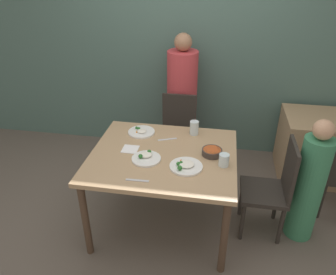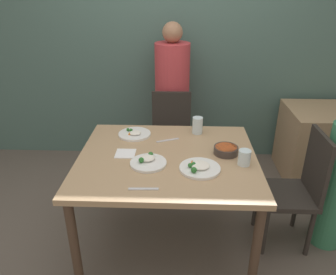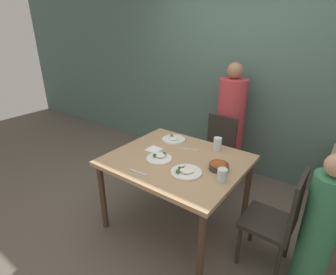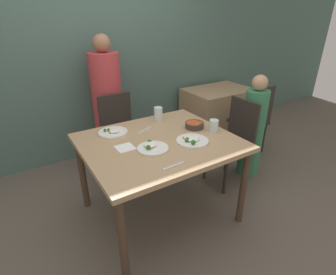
% 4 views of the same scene
% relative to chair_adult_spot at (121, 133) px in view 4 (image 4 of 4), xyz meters
% --- Properties ---
extents(ground_plane, '(10.00, 10.00, 0.00)m').
position_rel_chair_adult_spot_xyz_m(ground_plane, '(-0.00, -0.88, -0.50)').
color(ground_plane, '#60564C').
extents(wall_back, '(10.00, 0.06, 2.70)m').
position_rel_chair_adult_spot_xyz_m(wall_back, '(-0.00, 0.66, 0.85)').
color(wall_back, '#4C6B60').
rests_on(wall_back, ground_plane).
extents(dining_table, '(1.25, 1.08, 0.78)m').
position_rel_chair_adult_spot_xyz_m(dining_table, '(-0.00, -0.88, 0.20)').
color(dining_table, tan).
rests_on(dining_table, ground_plane).
extents(chair_adult_spot, '(0.40, 0.40, 0.94)m').
position_rel_chair_adult_spot_xyz_m(chair_adult_spot, '(0.00, 0.00, 0.00)').
color(chair_adult_spot, '#2D2823').
rests_on(chair_adult_spot, ground_plane).
extents(chair_child_spot, '(0.40, 0.40, 0.94)m').
position_rel_chair_adult_spot_xyz_m(chair_child_spot, '(0.97, -0.82, 0.00)').
color(chair_child_spot, '#2D2823').
rests_on(chair_child_spot, ground_plane).
extents(person_adult, '(0.35, 0.35, 1.55)m').
position_rel_chair_adult_spot_xyz_m(person_adult, '(-0.00, 0.34, 0.21)').
color(person_adult, '#C63D42').
rests_on(person_adult, ground_plane).
extents(person_child, '(0.25, 0.25, 1.18)m').
position_rel_chair_adult_spot_xyz_m(person_child, '(1.26, -0.82, 0.05)').
color(person_child, '#387F56').
rests_on(person_child, ground_plane).
extents(bowl_curry, '(0.17, 0.17, 0.05)m').
position_rel_chair_adult_spot_xyz_m(bowl_curry, '(0.41, -0.83, 0.31)').
color(bowl_curry, '#3D332D').
rests_on(bowl_curry, dining_table).
extents(plate_rice_adult, '(0.27, 0.27, 0.06)m').
position_rel_chair_adult_spot_xyz_m(plate_rice_adult, '(0.22, -1.06, 0.29)').
color(plate_rice_adult, white).
rests_on(plate_rice_adult, dining_table).
extents(plate_rice_child, '(0.26, 0.26, 0.05)m').
position_rel_chair_adult_spot_xyz_m(plate_rice_child, '(-0.28, -0.55, 0.29)').
color(plate_rice_child, white).
rests_on(plate_rice_child, dining_table).
extents(plate_noodles, '(0.25, 0.25, 0.05)m').
position_rel_chair_adult_spot_xyz_m(plate_noodles, '(-0.13, -0.99, 0.29)').
color(plate_noodles, white).
rests_on(plate_noodles, dining_table).
extents(glass_water_tall, '(0.08, 0.08, 0.11)m').
position_rel_chair_adult_spot_xyz_m(glass_water_tall, '(0.52, -0.98, 0.33)').
color(glass_water_tall, silver).
rests_on(glass_water_tall, dining_table).
extents(glass_water_short, '(0.08, 0.08, 0.13)m').
position_rel_chair_adult_spot_xyz_m(glass_water_short, '(0.23, -0.48, 0.35)').
color(glass_water_short, silver).
rests_on(glass_water_short, dining_table).
extents(napkin_folded, '(0.14, 0.14, 0.01)m').
position_rel_chair_adult_spot_xyz_m(napkin_folded, '(-0.30, -0.86, 0.28)').
color(napkin_folded, white).
rests_on(napkin_folded, dining_table).
extents(fork_steel, '(0.17, 0.09, 0.01)m').
position_rel_chair_adult_spot_xyz_m(fork_steel, '(-0.01, -0.63, 0.28)').
color(fork_steel, silver).
rests_on(fork_steel, dining_table).
extents(spoon_steel, '(0.18, 0.03, 0.01)m').
position_rel_chair_adult_spot_xyz_m(spoon_steel, '(-0.12, -1.30, 0.28)').
color(spoon_steel, silver).
rests_on(spoon_steel, dining_table).
extents(background_table, '(0.96, 0.68, 0.73)m').
position_rel_chair_adult_spot_xyz_m(background_table, '(1.66, 0.21, -0.13)').
color(background_table, tan).
rests_on(background_table, ground_plane).
extents(chair_background, '(0.40, 0.40, 0.94)m').
position_rel_chair_adult_spot_xyz_m(chair_background, '(1.66, -0.48, 0.00)').
color(chair_background, '#2D2823').
rests_on(chair_background, ground_plane).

